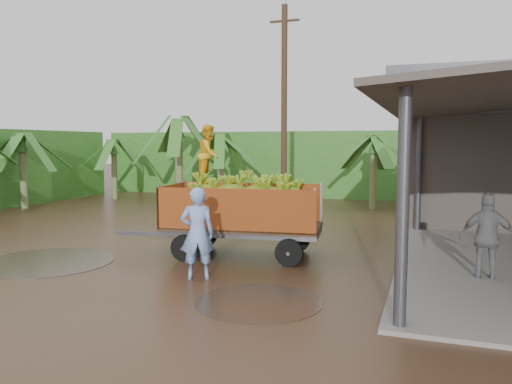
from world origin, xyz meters
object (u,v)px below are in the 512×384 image
(man_blue, at_px, (197,233))
(man_grey, at_px, (488,238))
(utility_pole, at_px, (284,111))
(banana_trailer, at_px, (242,209))

(man_blue, xyz_separation_m, man_grey, (5.91, 1.80, -0.05))
(man_blue, height_order, man_grey, man_blue)
(man_blue, height_order, utility_pole, utility_pole)
(banana_trailer, distance_m, utility_pole, 7.96)
(banana_trailer, xyz_separation_m, man_blue, (-0.12, -2.39, -0.23))
(banana_trailer, height_order, man_grey, banana_trailer)
(banana_trailer, relative_size, man_grey, 2.96)
(banana_trailer, bearing_deg, man_grey, -13.27)
(man_blue, bearing_deg, utility_pole, -107.79)
(banana_trailer, relative_size, utility_pole, 0.68)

